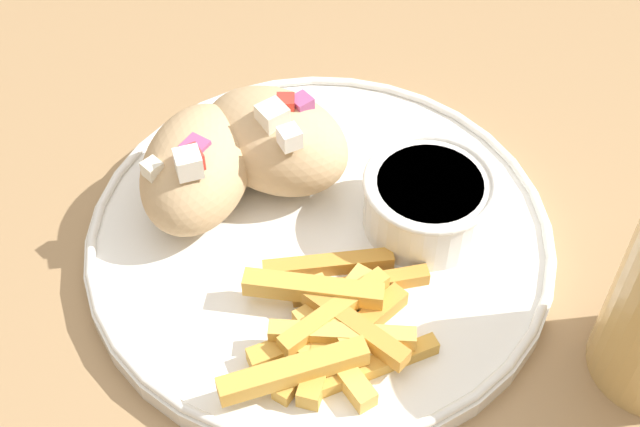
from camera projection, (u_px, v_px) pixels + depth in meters
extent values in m
cube|color=#9E7A51|center=(338.00, 210.00, 0.62)|extent=(1.17, 1.17, 0.04)
cylinder|color=#9E7A51|center=(401.00, 8.00, 1.37)|extent=(0.06, 0.06, 0.69)
cylinder|color=white|center=(320.00, 241.00, 0.58)|extent=(0.30, 0.30, 0.01)
torus|color=white|center=(320.00, 232.00, 0.57)|extent=(0.30, 0.30, 0.01)
ellipsoid|color=tan|center=(197.00, 168.00, 0.57)|extent=(0.12, 0.12, 0.06)
cube|color=#A34C84|center=(196.00, 152.00, 0.54)|extent=(0.02, 0.02, 0.01)
cube|color=red|center=(190.00, 160.00, 0.53)|extent=(0.02, 0.02, 0.01)
cube|color=white|center=(188.00, 163.00, 0.52)|extent=(0.02, 0.02, 0.02)
cube|color=silver|center=(152.00, 169.00, 0.53)|extent=(0.01, 0.01, 0.01)
ellipsoid|color=tan|center=(275.00, 140.00, 0.58)|extent=(0.12, 0.11, 0.06)
cube|color=white|center=(290.00, 138.00, 0.54)|extent=(0.01, 0.01, 0.01)
cube|color=#A34C84|center=(301.00, 105.00, 0.56)|extent=(0.01, 0.01, 0.01)
cube|color=red|center=(286.00, 104.00, 0.56)|extent=(0.02, 0.02, 0.01)
cube|color=silver|center=(273.00, 117.00, 0.55)|extent=(0.02, 0.02, 0.02)
cube|color=gold|center=(317.00, 347.00, 0.51)|extent=(0.04, 0.08, 0.01)
cube|color=gold|center=(322.00, 354.00, 0.50)|extent=(0.05, 0.06, 0.01)
cube|color=gold|center=(362.00, 326.00, 0.52)|extent=(0.02, 0.07, 0.01)
cube|color=#E5B251|center=(333.00, 357.00, 0.50)|extent=(0.07, 0.02, 0.01)
cube|color=gold|center=(328.00, 265.00, 0.55)|extent=(0.05, 0.08, 0.01)
cube|color=#E5B251|center=(334.00, 314.00, 0.52)|extent=(0.04, 0.07, 0.01)
cube|color=gold|center=(373.00, 367.00, 0.50)|extent=(0.03, 0.08, 0.01)
cube|color=gold|center=(301.00, 344.00, 0.51)|extent=(0.03, 0.06, 0.01)
cube|color=gold|center=(361.00, 285.00, 0.54)|extent=(0.04, 0.08, 0.01)
cube|color=gold|center=(313.00, 289.00, 0.52)|extent=(0.07, 0.07, 0.01)
cube|color=gold|center=(335.00, 312.00, 0.51)|extent=(0.02, 0.08, 0.01)
cube|color=#E5B251|center=(335.00, 319.00, 0.51)|extent=(0.06, 0.02, 0.01)
cube|color=#E5B251|center=(342.00, 335.00, 0.50)|extent=(0.06, 0.07, 0.01)
cube|color=gold|center=(294.00, 371.00, 0.49)|extent=(0.04, 0.08, 0.01)
cube|color=gold|center=(351.00, 324.00, 0.51)|extent=(0.08, 0.03, 0.01)
cylinder|color=white|center=(428.00, 203.00, 0.56)|extent=(0.08, 0.08, 0.04)
cylinder|color=beige|center=(430.00, 186.00, 0.55)|extent=(0.07, 0.07, 0.01)
torus|color=white|center=(430.00, 183.00, 0.55)|extent=(0.08, 0.08, 0.00)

